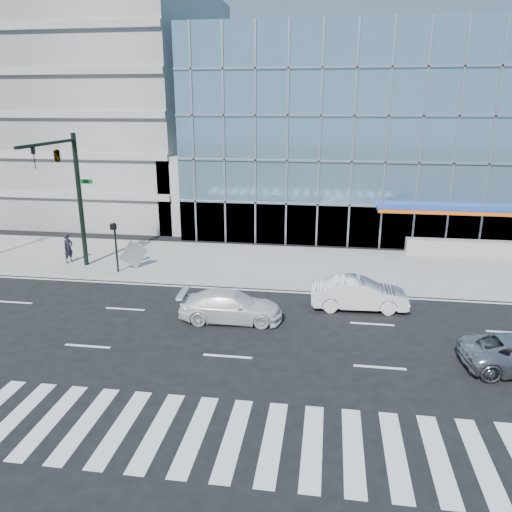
{
  "coord_description": "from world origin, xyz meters",
  "views": [
    {
      "loc": [
        3.78,
        -21.67,
        9.77
      ],
      "look_at": [
        0.12,
        3.0,
        2.12
      ],
      "focal_mm": 35.0,
      "sensor_mm": 36.0,
      "label": 1
    }
  ],
  "objects_px": {
    "ped_signal_post": "(115,240)",
    "white_sedan": "(359,294)",
    "tilted_panel": "(133,254)",
    "white_suv": "(231,306)",
    "traffic_signal": "(64,171)",
    "pedestrian": "(68,248)"
  },
  "relations": [
    {
      "from": "pedestrian",
      "to": "white_suv",
      "type": "bearing_deg",
      "value": -100.73
    },
    {
      "from": "traffic_signal",
      "to": "tilted_panel",
      "type": "height_order",
      "value": "traffic_signal"
    },
    {
      "from": "ped_signal_post",
      "to": "white_suv",
      "type": "distance_m",
      "value": 9.74
    },
    {
      "from": "traffic_signal",
      "to": "ped_signal_post",
      "type": "height_order",
      "value": "traffic_signal"
    },
    {
      "from": "traffic_signal",
      "to": "ped_signal_post",
      "type": "bearing_deg",
      "value": 8.52
    },
    {
      "from": "white_suv",
      "to": "white_sedan",
      "type": "height_order",
      "value": "white_sedan"
    },
    {
      "from": "pedestrian",
      "to": "ped_signal_post",
      "type": "bearing_deg",
      "value": -90.24
    },
    {
      "from": "white_sedan",
      "to": "ped_signal_post",
      "type": "bearing_deg",
      "value": 74.13
    },
    {
      "from": "traffic_signal",
      "to": "tilted_panel",
      "type": "distance_m",
      "value": 6.15
    },
    {
      "from": "white_suv",
      "to": "ped_signal_post",
      "type": "bearing_deg",
      "value": 52.69
    },
    {
      "from": "traffic_signal",
      "to": "white_sedan",
      "type": "xyz_separation_m",
      "value": [
        16.44,
        -2.77,
        -5.39
      ]
    },
    {
      "from": "pedestrian",
      "to": "tilted_panel",
      "type": "distance_m",
      "value": 4.55
    },
    {
      "from": "traffic_signal",
      "to": "ped_signal_post",
      "type": "xyz_separation_m",
      "value": [
        2.5,
        0.37,
        -4.02
      ]
    },
    {
      "from": "ped_signal_post",
      "to": "white_sedan",
      "type": "bearing_deg",
      "value": -12.7
    },
    {
      "from": "white_sedan",
      "to": "tilted_panel",
      "type": "distance_m",
      "value": 13.77
    },
    {
      "from": "traffic_signal",
      "to": "tilted_panel",
      "type": "bearing_deg",
      "value": 19.18
    },
    {
      "from": "ped_signal_post",
      "to": "tilted_panel",
      "type": "distance_m",
      "value": 1.51
    },
    {
      "from": "white_sedan",
      "to": "pedestrian",
      "type": "distance_m",
      "value": 18.27
    },
    {
      "from": "traffic_signal",
      "to": "white_sedan",
      "type": "bearing_deg",
      "value": -9.56
    },
    {
      "from": "white_suv",
      "to": "white_sedan",
      "type": "distance_m",
      "value": 6.43
    },
    {
      "from": "ped_signal_post",
      "to": "tilted_panel",
      "type": "bearing_deg",
      "value": 45.4
    },
    {
      "from": "ped_signal_post",
      "to": "pedestrian",
      "type": "bearing_deg",
      "value": 160.41
    }
  ]
}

